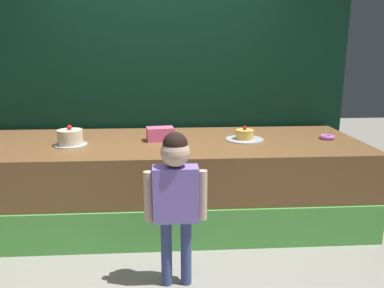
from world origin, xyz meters
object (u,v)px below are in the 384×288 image
at_px(child_figure, 176,189).
at_px(cake_right, 245,136).
at_px(pink_box, 160,134).
at_px(donut, 327,137).
at_px(cake_center, 70,138).

distance_m(child_figure, cake_right, 1.27).
relative_size(child_figure, pink_box, 4.41).
relative_size(donut, cake_right, 0.39).
bearing_deg(pink_box, child_figure, -84.02).
relative_size(donut, cake_center, 0.48).
bearing_deg(donut, child_figure, -143.90).
height_order(child_figure, pink_box, child_figure).
height_order(donut, cake_center, cake_center).
bearing_deg(pink_box, cake_right, -2.12).
distance_m(donut, cake_right, 0.79).
bearing_deg(cake_right, donut, -0.89).
distance_m(child_figure, donut, 1.80).
distance_m(pink_box, cake_right, 0.79).
xyz_separation_m(donut, cake_right, (-0.79, 0.01, 0.02)).
distance_m(child_figure, cake_center, 1.33).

